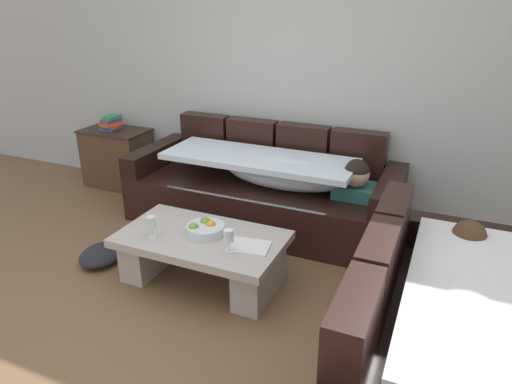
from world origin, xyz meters
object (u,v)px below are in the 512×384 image
wine_glass_near_left (151,223)px  crumpled_garment (102,255)px  couch_along_wall (267,190)px  coffee_table (202,252)px  couch_near_window (441,342)px  fruit_bowl (205,229)px  open_magazine (249,246)px  side_cabinet (118,158)px  book_stack_on_cabinet (111,123)px  wine_glass_near_right (229,236)px

wine_glass_near_left → crumpled_garment: (-0.58, 0.08, -0.44)m
couch_along_wall → coffee_table: 1.09m
crumpled_garment → couch_along_wall: bearing=51.0°
coffee_table → couch_near_window: bearing=-14.8°
fruit_bowl → crumpled_garment: fruit_bowl is taller
couch_along_wall → open_magazine: 1.14m
couch_near_window → crumpled_garment: bearing=82.2°
couch_near_window → wine_glass_near_left: bearing=82.1°
fruit_bowl → wine_glass_near_left: wine_glass_near_left is taller
couch_near_window → side_cabinet: couch_near_window is taller
open_magazine → side_cabinet: size_ratio=0.39×
book_stack_on_cabinet → crumpled_garment: bearing=-55.4°
fruit_bowl → book_stack_on_cabinet: book_stack_on_cabinet is taller
coffee_table → book_stack_on_cabinet: (-1.85, 1.31, 0.47)m
couch_along_wall → open_magazine: couch_along_wall is taller
coffee_table → open_magazine: (0.39, -0.01, 0.15)m
couch_near_window → wine_glass_near_right: couch_near_window is taller
book_stack_on_cabinet → couch_near_window: bearing=-26.4°
fruit_bowl → open_magazine: fruit_bowl is taller
fruit_bowl → couch_near_window: bearing=-16.0°
couch_along_wall → couch_near_window: size_ratio=1.25×
wine_glass_near_right → open_magazine: (0.10, 0.11, -0.11)m
coffee_table → side_cabinet: (-1.82, 1.31, 0.08)m
couch_along_wall → side_cabinet: (-1.88, 0.22, -0.01)m
wine_glass_near_right → side_cabinet: (-2.11, 1.43, -0.17)m
coffee_table → side_cabinet: 2.24m
coffee_table → wine_glass_near_right: size_ratio=7.23×
side_cabinet → crumpled_garment: bearing=-56.2°
fruit_bowl → crumpled_garment: 0.97m
book_stack_on_cabinet → couch_along_wall: bearing=-6.7°
coffee_table → crumpled_garment: (-0.88, -0.09, -0.18)m
coffee_table → open_magazine: 0.41m
open_magazine → book_stack_on_cabinet: bearing=140.9°
coffee_table → wine_glass_near_left: bearing=-151.3°
wine_glass_near_right → book_stack_on_cabinet: book_stack_on_cabinet is taller
coffee_table → wine_glass_near_left: size_ratio=7.23×
open_magazine → crumpled_garment: size_ratio=0.70×
wine_glass_near_left → side_cabinet: size_ratio=0.23×
couch_along_wall → side_cabinet: size_ratio=3.39×
fruit_bowl → wine_glass_near_left: bearing=-147.4°
crumpled_garment → couch_near_window: bearing=-7.8°
couch_along_wall → couch_near_window: bearing=-43.6°
side_cabinet → coffee_table: bearing=-35.7°
crumpled_garment → wine_glass_near_right: bearing=-1.7°
fruit_bowl → wine_glass_near_right: (0.28, -0.16, 0.08)m
crumpled_garment → book_stack_on_cabinet: bearing=124.6°
open_magazine → wine_glass_near_left: bearing=-175.8°
wine_glass_near_right → open_magazine: size_ratio=0.59×
wine_glass_near_right → wine_glass_near_left: bearing=-176.0°
couch_near_window → open_magazine: bearing=71.5°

